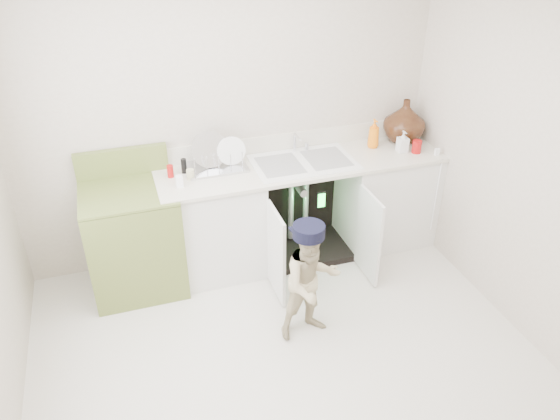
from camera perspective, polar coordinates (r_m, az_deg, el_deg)
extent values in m
plane|color=beige|center=(4.01, 0.68, -15.19)|extent=(3.50, 3.50, 0.00)
cube|color=beige|center=(4.53, -5.41, 9.59)|extent=(3.50, 2.50, 0.02)
cube|color=beige|center=(2.18, 14.38, -18.96)|extent=(3.50, 2.50, 0.02)
cube|color=beige|center=(4.08, 24.84, 4.25)|extent=(2.50, 3.00, 0.02)
cube|color=silver|center=(4.59, -7.07, -1.69)|extent=(0.80, 0.60, 0.86)
cube|color=silver|center=(5.08, 10.85, 1.36)|extent=(0.80, 0.60, 0.86)
cube|color=black|center=(4.99, 1.27, 1.43)|extent=(0.80, 0.06, 0.86)
cube|color=black|center=(4.99, 2.24, -4.03)|extent=(0.80, 0.60, 0.06)
cylinder|color=gray|center=(4.82, 1.16, 0.56)|extent=(0.05, 0.05, 0.70)
cylinder|color=gray|center=(4.87, 2.71, 0.82)|extent=(0.05, 0.05, 0.70)
cylinder|color=gray|center=(4.72, 2.18, 2.19)|extent=(0.07, 0.18, 0.07)
cube|color=silver|center=(4.29, -0.40, -4.56)|extent=(0.03, 0.40, 0.76)
cube|color=silver|center=(4.55, 9.25, -2.68)|extent=(0.02, 0.40, 0.76)
cube|color=beige|center=(4.56, 2.46, 4.82)|extent=(2.44, 0.64, 0.03)
cube|color=beige|center=(4.77, 1.27, 7.25)|extent=(2.44, 0.02, 0.15)
cube|color=white|center=(4.55, 2.46, 4.93)|extent=(0.85, 0.55, 0.02)
cube|color=gray|center=(4.49, 0.00, 4.70)|extent=(0.34, 0.40, 0.01)
cube|color=gray|center=(4.62, 4.86, 5.38)|extent=(0.34, 0.40, 0.01)
cylinder|color=silver|center=(4.70, 1.55, 7.10)|extent=(0.03, 0.03, 0.17)
cylinder|color=silver|center=(4.62, 1.82, 7.66)|extent=(0.02, 0.14, 0.02)
cylinder|color=silver|center=(4.76, 2.80, 6.70)|extent=(0.04, 0.04, 0.06)
cylinder|color=white|center=(4.95, 16.01, 1.45)|extent=(0.01, 0.01, 0.70)
cube|color=white|center=(4.85, 16.09, 5.86)|extent=(0.04, 0.02, 0.06)
cube|color=silver|center=(4.48, -6.63, 4.48)|extent=(0.48, 0.32, 0.02)
cylinder|color=silver|center=(4.45, -7.29, 5.50)|extent=(0.30, 0.11, 0.29)
cylinder|color=white|center=(4.47, -5.08, 5.59)|extent=(0.23, 0.06, 0.23)
cylinder|color=silver|center=(4.32, -8.90, 4.50)|extent=(0.01, 0.01, 0.14)
cylinder|color=silver|center=(4.34, -7.65, 4.69)|extent=(0.01, 0.01, 0.14)
cylinder|color=silver|center=(4.35, -6.41, 4.88)|extent=(0.01, 0.01, 0.14)
cylinder|color=silver|center=(4.37, -5.18, 5.06)|extent=(0.01, 0.01, 0.14)
cylinder|color=silver|center=(4.39, -3.96, 5.24)|extent=(0.01, 0.01, 0.14)
imported|color=#492B15|center=(5.00, 12.89, 9.07)|extent=(0.37, 0.37, 0.38)
imported|color=orange|center=(4.84, 9.77, 7.88)|extent=(0.10, 0.10, 0.26)
imported|color=silver|center=(4.82, 12.72, 7.00)|extent=(0.08, 0.09, 0.19)
cylinder|color=#AC0E0E|center=(4.84, 14.10, 6.44)|extent=(0.08, 0.08, 0.11)
cylinder|color=#AA0E0E|center=(4.38, -11.39, 3.99)|extent=(0.05, 0.05, 0.10)
cylinder|color=beige|center=(4.32, -9.34, 3.71)|extent=(0.06, 0.06, 0.08)
cylinder|color=black|center=(4.42, -10.01, 4.55)|extent=(0.04, 0.04, 0.12)
cube|color=white|center=(4.22, -10.46, 2.97)|extent=(0.05, 0.05, 0.09)
cube|color=olive|center=(4.52, -14.93, -3.12)|extent=(0.72, 0.65, 0.87)
cube|color=olive|center=(4.30, -15.72, 1.85)|extent=(0.72, 0.65, 0.02)
cube|color=olive|center=(4.50, -16.22, 4.83)|extent=(0.72, 0.06, 0.23)
cylinder|color=black|center=(4.16, -17.97, 0.37)|extent=(0.16, 0.16, 0.02)
cylinder|color=silver|center=(4.16, -18.00, 0.52)|extent=(0.19, 0.19, 0.01)
cylinder|color=black|center=(4.44, -18.16, 2.37)|extent=(0.16, 0.16, 0.02)
cylinder|color=silver|center=(4.44, -18.18, 2.50)|extent=(0.19, 0.19, 0.01)
cylinder|color=black|center=(4.16, -13.10, 1.16)|extent=(0.16, 0.16, 0.02)
cylinder|color=silver|center=(4.16, -13.12, 1.31)|extent=(0.19, 0.19, 0.01)
cylinder|color=black|center=(4.45, -13.59, 3.10)|extent=(0.16, 0.16, 0.02)
cylinder|color=silver|center=(4.44, -13.61, 3.24)|extent=(0.19, 0.19, 0.01)
imported|color=tan|center=(3.91, 3.28, -7.56)|extent=(0.48, 0.39, 0.92)
cylinder|color=black|center=(3.65, 3.48, -2.27)|extent=(0.24, 0.24, 0.09)
cube|color=black|center=(3.75, 2.77, -1.96)|extent=(0.18, 0.11, 0.01)
cube|color=black|center=(4.37, 4.33, 1.05)|extent=(0.07, 0.01, 0.14)
cube|color=#26F23F|center=(4.36, 4.37, 1.00)|extent=(0.06, 0.00, 0.12)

